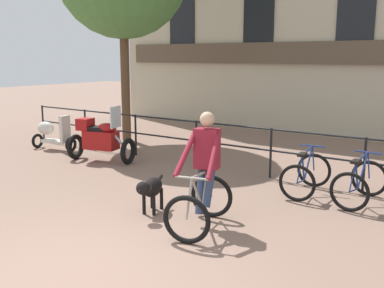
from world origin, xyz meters
TOP-DOWN VIEW (x-y plane):
  - ground_plane at (0.00, 0.00)m, footprint 60.00×60.00m
  - canal_railing at (-0.00, 5.20)m, footprint 15.05×0.05m
  - cyclist_with_bike at (0.37, 2.12)m, footprint 0.96×1.31m
  - dog at (-0.63, 2.11)m, footprint 0.41×0.90m
  - parked_motorcycle at (-3.97, 4.19)m, footprint 1.69×0.98m
  - parked_bicycle_near_lamp at (1.02, 4.54)m, footprint 0.75×1.16m
  - parked_bicycle_mid_left at (1.98, 4.54)m, footprint 0.71×1.14m
  - parked_scooter at (-6.05, 4.40)m, footprint 1.32×0.58m

SIDE VIEW (x-z plane):
  - ground_plane at x=0.00m, z-range 0.00..0.00m
  - parked_bicycle_near_lamp at x=1.02m, z-range -0.07..0.79m
  - parked_bicycle_mid_left at x=1.98m, z-range -0.07..0.79m
  - dog at x=-0.63m, z-range 0.11..0.72m
  - parked_scooter at x=-6.05m, z-range -0.02..0.94m
  - parked_motorcycle at x=-3.97m, z-range -0.11..1.24m
  - canal_railing at x=0.00m, z-range 0.18..1.23m
  - cyclist_with_bike at x=0.37m, z-range -0.09..1.61m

